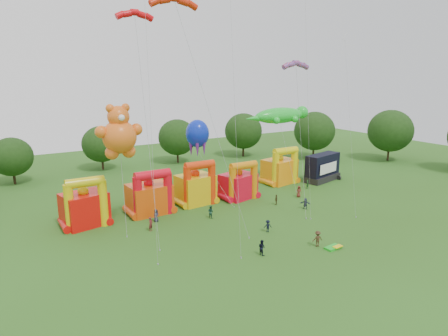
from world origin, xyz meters
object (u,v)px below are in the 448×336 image
spectator_4 (276,200)px  bouncy_castle_2 (196,187)px  spectator_0 (156,216)px  teddy_bear_kite (120,146)px  gecko_kite (284,136)px  stage_trailer (323,168)px  bouncy_castle_0 (85,207)px  octopus_kite (208,160)px

spectator_4 → bouncy_castle_2: bearing=-74.3°
bouncy_castle_2 → spectator_0: size_ratio=4.01×
teddy_bear_kite → gecko_kite: 31.04m
stage_trailer → gecko_kite: gecko_kite is taller
bouncy_castle_0 → stage_trailer: 42.46m
stage_trailer → spectator_0: (-34.12, -3.90, -1.56)m
stage_trailer → gecko_kite: 10.42m
gecko_kite → spectator_4: gecko_kite is taller
teddy_bear_kite → spectator_0: (4.40, 0.46, -9.88)m
gecko_kite → spectator_0: size_ratio=8.01×
stage_trailer → spectator_0: 34.38m
teddy_bear_kite → spectator_4: teddy_bear_kite is taller
bouncy_castle_0 → bouncy_castle_2: size_ratio=0.99×
spectator_0 → teddy_bear_kite: bearing=167.0°
stage_trailer → teddy_bear_kite: (-38.52, -4.36, 8.33)m
spectator_4 → stage_trailer: bearing=162.0°
octopus_kite → stage_trailer: bearing=-4.9°
stage_trailer → gecko_kite: bearing=169.1°
gecko_kite → octopus_kite: size_ratio=1.11×
stage_trailer → gecko_kite: size_ratio=0.60×
bouncy_castle_2 → spectator_0: (-8.11, -4.06, -1.74)m
bouncy_castle_0 → bouncy_castle_2: 16.46m
stage_trailer → spectator_0: size_ratio=4.80×
bouncy_castle_0 → spectator_4: (26.51, -6.20, -1.76)m
spectator_0 → bouncy_castle_0: bearing=138.2°
teddy_bear_kite → gecko_kite: bearing=11.0°
bouncy_castle_0 → octopus_kite: octopus_kite is taller
spectator_0 → bouncy_castle_2: bearing=7.6°
bouncy_castle_0 → bouncy_castle_2: (16.45, 0.54, 0.04)m
teddy_bear_kite → spectator_0: 10.83m
spectator_0 → spectator_4: (18.18, -2.69, -0.06)m
teddy_bear_kite → bouncy_castle_2: bearing=19.9°
bouncy_castle_2 → octopus_kite: bearing=31.1°
bouncy_castle_0 → teddy_bear_kite: size_ratio=0.42×
bouncy_castle_2 → spectator_4: size_ratio=4.33×
octopus_kite → spectator_4: size_ratio=7.78×
bouncy_castle_0 → spectator_0: (8.34, -3.51, -1.70)m
bouncy_castle_2 → stage_trailer: (26.01, -0.15, -0.18)m
stage_trailer → spectator_4: stage_trailer is taller
spectator_0 → spectator_4: size_ratio=1.08×
bouncy_castle_2 → octopus_kite: (2.99, 1.81, 3.55)m
bouncy_castle_0 → gecko_kite: bearing=3.2°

